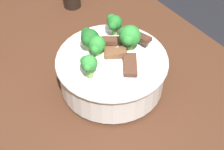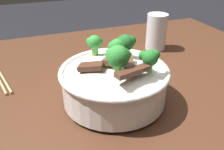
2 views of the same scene
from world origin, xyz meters
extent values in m
cube|color=#472819|center=(0.00, 0.00, 0.78)|extent=(1.30, 0.84, 0.05)
cube|color=#472819|center=(0.57, -0.34, 0.38)|extent=(0.09, 0.09, 0.76)
cylinder|color=white|center=(0.04, -0.11, 0.82)|extent=(0.11, 0.11, 0.01)
cylinder|color=white|center=(0.04, -0.11, 0.86)|extent=(0.23, 0.23, 0.07)
torus|color=white|center=(0.04, -0.11, 0.89)|extent=(0.24, 0.24, 0.01)
ellipsoid|color=white|center=(0.04, -0.11, 0.88)|extent=(0.21, 0.21, 0.07)
cube|color=#4C2B1E|center=(0.05, -0.17, 0.92)|extent=(0.08, 0.04, 0.01)
cube|color=#563323|center=(0.06, -0.13, 0.92)|extent=(0.04, 0.07, 0.02)
cube|color=brown|center=(0.06, -0.10, 0.91)|extent=(0.03, 0.06, 0.02)
cube|color=#4C2B1E|center=(-0.01, -0.11, 0.92)|extent=(0.06, 0.05, 0.02)
cube|color=brown|center=(0.03, -0.11, 0.92)|extent=(0.04, 0.05, 0.02)
cylinder|color=#6BA84C|center=(0.02, -0.04, 0.91)|extent=(0.02, 0.02, 0.02)
sphere|color=green|center=(0.02, -0.04, 0.94)|extent=(0.03, 0.03, 0.03)
sphere|color=green|center=(0.03, -0.03, 0.94)|extent=(0.02, 0.02, 0.02)
sphere|color=green|center=(0.01, -0.03, 0.94)|extent=(0.02, 0.02, 0.02)
cylinder|color=#6BA84C|center=(0.03, -0.15, 0.92)|extent=(0.01, 0.01, 0.03)
sphere|color=#2D8433|center=(0.03, -0.15, 0.94)|extent=(0.05, 0.05, 0.05)
sphere|color=#2D8433|center=(0.05, -0.14, 0.94)|extent=(0.02, 0.02, 0.02)
sphere|color=#2D8433|center=(0.02, -0.13, 0.95)|extent=(0.03, 0.03, 0.03)
cylinder|color=#6BA84C|center=(0.08, -0.08, 0.92)|extent=(0.02, 0.02, 0.03)
sphere|color=#1E6023|center=(0.08, -0.08, 0.94)|extent=(0.04, 0.04, 0.04)
sphere|color=#1E6023|center=(0.09, -0.08, 0.94)|extent=(0.02, 0.02, 0.02)
sphere|color=#1E6023|center=(0.07, -0.07, 0.94)|extent=(0.02, 0.02, 0.02)
cylinder|color=#5B9947|center=(0.10, -0.15, 0.91)|extent=(0.01, 0.01, 0.02)
sphere|color=#237028|center=(0.10, -0.15, 0.93)|extent=(0.03, 0.03, 0.03)
sphere|color=#237028|center=(0.11, -0.15, 0.94)|extent=(0.02, 0.02, 0.02)
sphere|color=#237028|center=(0.09, -0.14, 0.94)|extent=(0.02, 0.02, 0.02)
cylinder|color=#5B9947|center=(0.06, -0.08, 0.91)|extent=(0.02, 0.02, 0.02)
sphere|color=#2D8433|center=(0.06, -0.08, 0.94)|extent=(0.04, 0.04, 0.04)
sphere|color=#2D8433|center=(0.07, -0.08, 0.94)|extent=(0.02, 0.02, 0.02)
sphere|color=#2D8433|center=(0.05, -0.07, 0.94)|extent=(0.02, 0.02, 0.02)
camera|label=1|loc=(-0.39, 0.19, 1.38)|focal=53.31mm
camera|label=2|loc=(-0.13, -0.54, 1.14)|focal=38.71mm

